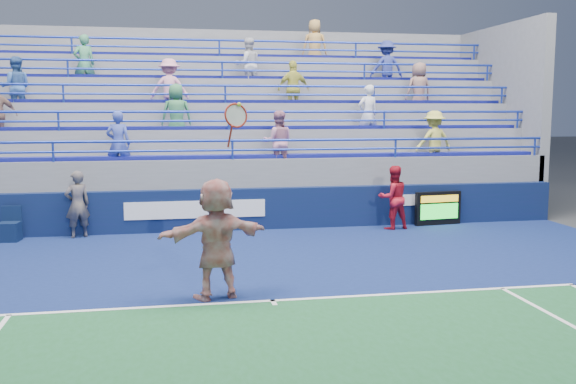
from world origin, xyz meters
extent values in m
plane|color=#333538|center=(0.00, 0.00, 0.00)|extent=(120.00, 120.00, 0.00)
cube|color=#0F1F4F|center=(0.00, 2.20, 0.01)|extent=(18.00, 8.40, 0.02)
cube|color=white|center=(0.00, 0.00, 0.02)|extent=(11.00, 0.10, 0.01)
cube|color=white|center=(0.00, -0.10, 0.02)|extent=(0.08, 0.30, 0.01)
cube|color=#0B1A3C|center=(0.00, 6.50, 0.55)|extent=(18.00, 0.30, 1.10)
cube|color=white|center=(-1.00, 6.34, 0.60)|extent=(3.60, 0.02, 0.45)
cube|color=white|center=(5.20, 6.34, 0.70)|extent=(1.80, 0.02, 0.30)
cube|color=slate|center=(0.00, 9.45, 0.55)|extent=(18.00, 5.60, 1.10)
cube|color=slate|center=(0.00, 9.45, 0.93)|extent=(18.00, 5.60, 1.85)
cube|color=#151A91|center=(0.00, 7.10, 1.90)|extent=(17.40, 0.45, 0.10)
cylinder|color=#1F38AA|center=(0.00, 6.70, 2.35)|extent=(18.00, 0.07, 0.07)
cube|color=slate|center=(0.00, 9.95, 1.30)|extent=(18.00, 4.60, 2.60)
cube|color=#151A91|center=(0.00, 8.10, 2.65)|extent=(17.40, 0.45, 0.10)
cylinder|color=#1F38AA|center=(0.00, 7.70, 3.10)|extent=(18.00, 0.07, 0.07)
cube|color=slate|center=(0.00, 10.45, 1.68)|extent=(18.00, 3.60, 3.35)
cube|color=#151A91|center=(0.00, 9.10, 3.40)|extent=(17.40, 0.45, 0.10)
cylinder|color=#1F38AA|center=(0.00, 8.70, 3.85)|extent=(18.00, 0.07, 0.07)
cube|color=slate|center=(0.00, 10.95, 2.05)|extent=(18.00, 2.60, 4.10)
cube|color=#151A91|center=(0.00, 10.10, 4.15)|extent=(17.40, 0.45, 0.10)
cylinder|color=#1F38AA|center=(0.00, 9.70, 4.60)|extent=(18.00, 0.07, 0.07)
cube|color=slate|center=(0.00, 11.45, 2.42)|extent=(18.00, 1.60, 4.85)
cube|color=#151A91|center=(0.00, 11.10, 4.90)|extent=(17.40, 0.45, 0.10)
cylinder|color=#1F38AA|center=(0.00, 10.70, 5.35)|extent=(18.00, 0.07, 0.07)
imported|color=white|center=(4.13, 8.10, 3.03)|extent=(0.69, 0.52, 1.70)
imported|color=#906A60|center=(6.10, 9.10, 3.78)|extent=(0.89, 0.64, 1.70)
imported|color=#3862A9|center=(-5.82, 9.10, 3.78)|extent=(0.89, 0.72, 1.70)
imported|color=navy|center=(5.37, 10.10, 4.53)|extent=(1.12, 0.67, 1.70)
imported|color=#CCCB4F|center=(2.10, 9.10, 3.78)|extent=(1.06, 0.59, 1.70)
imported|color=#BF7B99|center=(1.28, 7.10, 2.28)|extent=(0.90, 0.74, 1.70)
imported|color=#429264|center=(-4.08, 10.10, 4.53)|extent=(0.70, 0.54, 1.70)
imported|color=#377B4C|center=(-1.42, 8.10, 3.03)|extent=(0.86, 0.59, 1.70)
imported|color=#D5CF53|center=(5.79, 7.10, 2.28)|extent=(1.17, 0.77, 1.70)
imported|color=pink|center=(-1.59, 9.10, 3.78)|extent=(1.12, 0.66, 1.70)
imported|color=#3849A9|center=(-2.94, 7.10, 2.28)|extent=(0.66, 0.47, 1.70)
imported|color=silver|center=(0.84, 10.10, 4.53)|extent=(0.92, 0.76, 1.70)
imported|color=tan|center=(3.20, 11.10, 5.28)|extent=(0.91, 0.66, 1.70)
cube|color=black|center=(5.59, 6.22, 0.46)|extent=(1.35, 0.31, 0.93)
cube|color=gold|center=(5.59, 6.14, 0.74)|extent=(1.14, 0.02, 0.19)
cube|color=#19E533|center=(5.59, 6.14, 0.40)|extent=(1.14, 0.02, 0.42)
cube|color=#0B1938|center=(-5.46, 5.98, 0.24)|extent=(0.51, 0.51, 0.47)
cube|color=#0B1938|center=(-5.46, 6.19, 0.66)|extent=(0.47, 0.10, 0.37)
imported|color=silver|center=(-0.89, 0.37, 1.02)|extent=(1.98, 1.09, 2.04)
torus|color=maroon|center=(-0.54, 0.37, 3.06)|extent=(0.42, 0.24, 0.41)
cylinder|color=maroon|center=(-0.64, 0.37, 2.72)|extent=(0.09, 0.23, 0.37)
sphere|color=#CDD130|center=(-0.49, 0.32, 3.23)|extent=(0.07, 0.07, 0.07)
imported|color=#151A3A|center=(-3.89, 6.15, 0.84)|extent=(0.72, 0.62, 1.67)
imported|color=#B51426|center=(4.16, 5.86, 0.85)|extent=(0.90, 0.75, 1.69)
camera|label=1|loc=(-1.60, -10.14, 3.14)|focal=40.00mm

